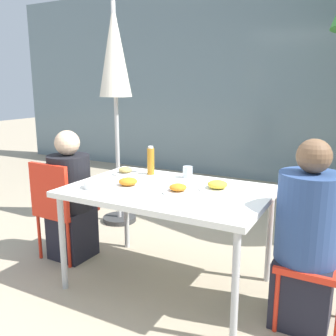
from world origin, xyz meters
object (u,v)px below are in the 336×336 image
at_px(person_left, 71,200).
at_px(person_right, 307,242).
at_px(closed_umbrella, 115,63).
at_px(salad_bowl, 95,184).
at_px(chair_left, 59,204).
at_px(drinking_cup, 188,172).
at_px(chair_right, 316,246).
at_px(bottle, 151,161).

distance_m(person_left, person_right, 1.91).
height_order(closed_umbrella, salad_bowl, closed_umbrella).
bearing_deg(chair_left, person_right, 2.98).
bearing_deg(drinking_cup, closed_umbrella, 152.20).
distance_m(closed_umbrella, salad_bowl, 1.59).
distance_m(person_left, closed_umbrella, 1.47).
relative_size(person_left, chair_right, 1.30).
bearing_deg(closed_umbrella, person_left, -80.82).
distance_m(chair_right, person_right, 0.11).
distance_m(bottle, salad_bowl, 0.57).
bearing_deg(chair_right, person_left, 1.72).
xyz_separation_m(drinking_cup, salad_bowl, (-0.46, -0.58, -0.02)).
relative_size(person_left, bottle, 4.72).
bearing_deg(person_right, salad_bowl, 9.17).
height_order(chair_left, drinking_cup, chair_left).
distance_m(chair_left, salad_bowl, 0.63).
distance_m(chair_left, closed_umbrella, 1.54).
height_order(chair_right, salad_bowl, chair_right).
distance_m(person_left, chair_right, 1.96).
relative_size(closed_umbrella, salad_bowl, 13.86).
distance_m(person_right, salad_bowl, 1.46).
distance_m(closed_umbrella, bottle, 1.28).
bearing_deg(closed_umbrella, chair_right, -22.05).
bearing_deg(chair_left, drinking_cup, 23.65).
height_order(closed_umbrella, bottle, closed_umbrella).
relative_size(person_right, salad_bowl, 7.18).
relative_size(person_right, drinking_cup, 12.83).
bearing_deg(salad_bowl, chair_left, 161.71).
xyz_separation_m(person_left, salad_bowl, (0.48, -0.26, 0.26)).
bearing_deg(drinking_cup, salad_bowl, -128.64).
relative_size(person_left, person_right, 0.94).
height_order(chair_left, chair_right, same).
relative_size(chair_left, bottle, 3.64).
distance_m(chair_right, drinking_cup, 1.10).
distance_m(chair_left, bottle, 0.85).
xyz_separation_m(chair_left, bottle, (0.68, 0.36, 0.37)).
xyz_separation_m(person_left, chair_right, (1.96, 0.04, -0.02)).
height_order(bottle, salad_bowl, bottle).
xyz_separation_m(person_right, bottle, (-1.28, 0.32, 0.32)).
bearing_deg(closed_umbrella, drinking_cup, -27.80).
relative_size(drinking_cup, salad_bowl, 0.56).
height_order(person_right, bottle, person_right).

